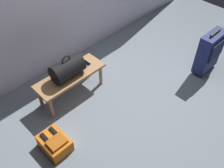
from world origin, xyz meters
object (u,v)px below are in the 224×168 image
(bench, at_px, (70,78))
(suitcase_upright_navy, at_px, (209,52))
(duffel_bag_black, at_px, (67,68))
(backpack_orange, at_px, (55,143))
(cell_phone, at_px, (87,63))

(bench, bearing_deg, suitcase_upright_navy, -30.15)
(duffel_bag_black, xyz_separation_m, suitcase_upright_navy, (1.85, -1.06, -0.14))
(backpack_orange, bearing_deg, suitcase_upright_navy, -11.33)
(bench, distance_m, cell_phone, 0.33)
(bench, bearing_deg, backpack_orange, -141.67)
(duffel_bag_black, bearing_deg, bench, -0.00)
(duffel_bag_black, relative_size, suitcase_upright_navy, 0.61)
(bench, height_order, backpack_orange, bench)
(bench, relative_size, suitcase_upright_navy, 1.39)
(bench, xyz_separation_m, duffel_bag_black, (-0.02, 0.00, 0.19))
(bench, bearing_deg, duffel_bag_black, 180.00)
(suitcase_upright_navy, bearing_deg, bench, 149.85)
(bench, bearing_deg, cell_phone, 3.51)
(cell_phone, relative_size, backpack_orange, 0.38)
(duffel_bag_black, distance_m, cell_phone, 0.37)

